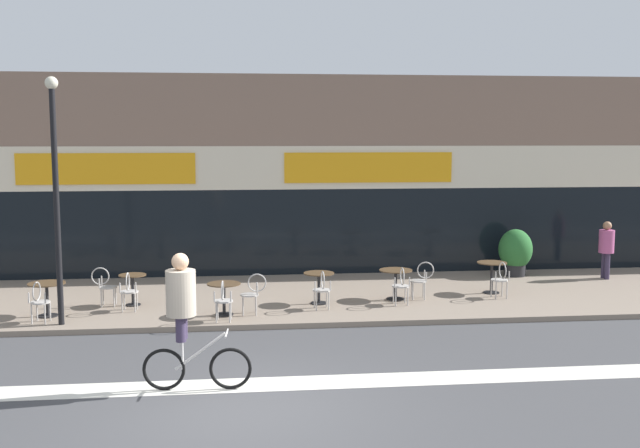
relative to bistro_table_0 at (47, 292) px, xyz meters
The scene contains 23 objects.
ground_plane 7.13m from the bistro_table_0, 53.66° to the right, with size 120.00×120.00×0.00m, color #424244.
sidewalk_slab 4.51m from the bistro_table_0, 20.04° to the left, with size 40.00×5.50×0.12m, color gray.
storefront_facade 7.84m from the bistro_table_0, 56.06° to the left, with size 40.00×4.06×5.68m.
bike_lane_stripe 6.29m from the bistro_table_0, 47.76° to the right, with size 36.00×0.70×0.01m, color silver.
bistro_table_0 is the anchor object (origin of this frame).
bistro_table_1 1.91m from the bistro_table_0, 27.07° to the left, with size 0.62×0.62×0.72m.
bistro_table_2 3.82m from the bistro_table_0, ahead, with size 0.73×0.73×0.70m.
bistro_table_3 6.01m from the bistro_table_0, ahead, with size 0.71×0.71×0.73m.
bistro_table_4 7.89m from the bistro_table_0, ahead, with size 0.79×0.79×0.72m.
bistro_table_5 10.45m from the bistro_table_0, ahead, with size 0.73×0.73×0.78m.
cafe_chair_0_near 0.63m from the bistro_table_0, 90.95° to the right, with size 0.45×0.60×0.90m.
cafe_chair_1_near 1.71m from the bistro_table_0, ahead, with size 0.41×0.58×0.90m.
cafe_chair_1_side 1.38m from the bistro_table_0, 38.93° to the left, with size 0.58×0.41×0.90m.
cafe_chair_2_near 3.91m from the bistro_table_0, 13.68° to the right, with size 0.43×0.59×0.90m.
cafe_chair_2_side 4.44m from the bistro_table_0, ahead, with size 0.58×0.40×0.90m.
cafe_chair_3_near 5.98m from the bistro_table_0, ahead, with size 0.42×0.58×0.90m.
cafe_chair_4_near 7.85m from the bistro_table_0, ahead, with size 0.41×0.58×0.90m.
cafe_chair_4_side 8.51m from the bistro_table_0, ahead, with size 0.60×0.45×0.90m.
cafe_chair_5_near 10.39m from the bistro_table_0, ahead, with size 0.43×0.59×0.90m.
planter_pot 12.28m from the bistro_table_0, 16.14° to the left, with size 0.93×0.93×1.31m.
lamp_post 2.56m from the bistro_table_0, 58.86° to the right, with size 0.26×0.26×5.07m.
cyclist_0 5.81m from the bistro_table_0, 55.43° to the right, with size 1.73×0.54×2.20m.
pedestrian_near_end 14.35m from the bistro_table_0, 10.94° to the left, with size 0.44×0.44×1.57m.
Camera 1 is at (-0.07, -10.70, 4.04)m, focal length 42.00 mm.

